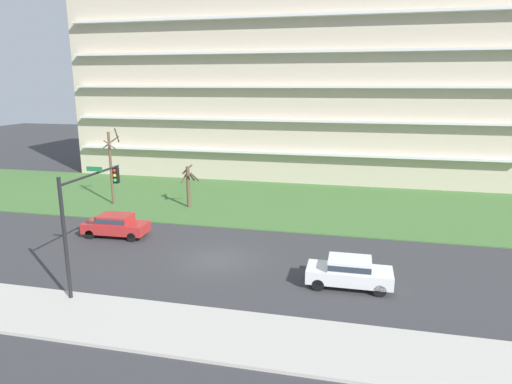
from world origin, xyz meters
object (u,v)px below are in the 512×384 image
at_px(sedan_white_near_left, 349,271).
at_px(sedan_red_center_left, 116,225).
at_px(tree_left, 189,185).
at_px(traffic_signal_mast, 85,207).
at_px(tree_far_left, 111,165).

xyz_separation_m(sedan_white_near_left, sedan_red_center_left, (-16.00, 4.50, 0.00)).
relative_size(tree_left, sedan_white_near_left, 0.84).
height_order(sedan_white_near_left, sedan_red_center_left, same).
bearing_deg(sedan_white_near_left, traffic_signal_mast, -168.55).
height_order(tree_left, sedan_white_near_left, tree_left).
bearing_deg(sedan_red_center_left, tree_far_left, -61.06).
distance_m(sedan_white_near_left, sedan_red_center_left, 16.62).
distance_m(tree_left, sedan_red_center_left, 8.58).
bearing_deg(traffic_signal_mast, tree_left, 91.93).
distance_m(tree_far_left, traffic_signal_mast, 16.70).
bearing_deg(tree_left, sedan_white_near_left, -42.67).
bearing_deg(traffic_signal_mast, sedan_red_center_left, 110.61).
relative_size(tree_left, traffic_signal_mast, 0.60).
bearing_deg(tree_far_left, sedan_white_near_left, -30.59).
bearing_deg(tree_left, traffic_signal_mast, -88.07).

